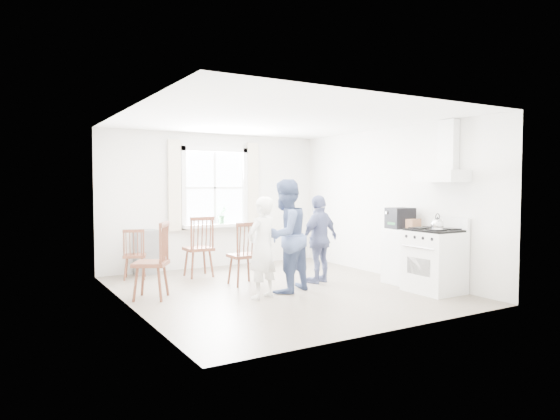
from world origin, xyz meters
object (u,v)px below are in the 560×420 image
object	(u,v)px
stereo_stack	(400,218)
windsor_chair_b	(246,247)
windsor_chair_a	(201,240)
person_mid	(285,236)
person_left	(262,248)
low_cabinet	(404,256)
person_right	(320,239)
windsor_chair_c	(159,252)
gas_stove	(434,260)

from	to	relation	value
stereo_stack	windsor_chair_b	bearing A→B (deg)	153.63
stereo_stack	windsor_chair_a	bearing A→B (deg)	140.67
stereo_stack	person_mid	xyz separation A→B (m)	(-1.94, 0.40, -0.22)
windsor_chair_a	person_left	xyz separation A→B (m)	(0.16, -1.92, 0.07)
low_cabinet	person_right	xyz separation A→B (m)	(-1.13, 0.77, 0.27)
windsor_chair_b	person_right	bearing A→B (deg)	-18.53
stereo_stack	windsor_chair_b	world-z (taller)	stereo_stack
stereo_stack	person_left	world-z (taller)	person_left
windsor_chair_b	person_left	xyz separation A→B (m)	(-0.20, -0.90, 0.10)
person_mid	person_right	xyz separation A→B (m)	(0.86, 0.33, -0.13)
windsor_chair_c	windsor_chair_a	bearing A→B (deg)	47.50
stereo_stack	person_right	size ratio (longest dim) A/B	0.29
gas_stove	stereo_stack	size ratio (longest dim) A/B	2.67
gas_stove	stereo_stack	bearing A→B (deg)	88.20
low_cabinet	windsor_chair_a	size ratio (longest dim) A/B	0.84
gas_stove	person_right	xyz separation A→B (m)	(-1.06, 1.47, 0.24)
person_left	windsor_chair_a	bearing A→B (deg)	-105.39
windsor_chair_c	person_mid	world-z (taller)	person_mid
low_cabinet	person_right	size ratio (longest dim) A/B	0.62
gas_stove	low_cabinet	distance (m)	0.70
windsor_chair_c	person_mid	bearing A→B (deg)	-16.88
person_left	person_mid	size ratio (longest dim) A/B	0.85
low_cabinet	person_mid	size ratio (longest dim) A/B	0.53
windsor_chair_a	person_mid	world-z (taller)	person_mid
windsor_chair_a	person_mid	xyz separation A→B (m)	(0.66, -1.74, 0.19)
stereo_stack	person_left	xyz separation A→B (m)	(-2.44, 0.21, -0.35)
person_left	person_mid	distance (m)	0.54
gas_stove	person_left	bearing A→B (deg)	158.30
windsor_chair_c	person_right	world-z (taller)	person_right
gas_stove	person_mid	xyz separation A→B (m)	(-1.92, 1.15, 0.36)
windsor_chair_b	windsor_chair_c	xyz separation A→B (m)	(-1.47, -0.18, 0.04)
stereo_stack	low_cabinet	bearing A→B (deg)	-47.36
windsor_chair_a	person_right	bearing A→B (deg)	-42.90
low_cabinet	windsor_chair_c	world-z (taller)	windsor_chair_c
person_left	person_right	bearing A→B (deg)	-179.53
gas_stove	person_right	distance (m)	1.83
low_cabinet	windsor_chair_c	bearing A→B (deg)	165.36
stereo_stack	person_mid	bearing A→B (deg)	168.50
windsor_chair_b	person_left	bearing A→B (deg)	-102.84
windsor_chair_a	person_left	bearing A→B (deg)	-85.16
gas_stove	person_left	world-z (taller)	person_left
windsor_chair_b	stereo_stack	bearing A→B (deg)	-26.37
windsor_chair_a	gas_stove	bearing A→B (deg)	-48.18
stereo_stack	person_right	world-z (taller)	person_right
windsor_chair_c	person_mid	xyz separation A→B (m)	(1.76, -0.53, 0.18)
windsor_chair_b	person_left	distance (m)	0.92
stereo_stack	windsor_chair_c	bearing A→B (deg)	165.91
low_cabinet	windsor_chair_a	distance (m)	3.44
windsor_chair_a	person_mid	bearing A→B (deg)	-69.24
stereo_stack	windsor_chair_a	size ratio (longest dim) A/B	0.39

